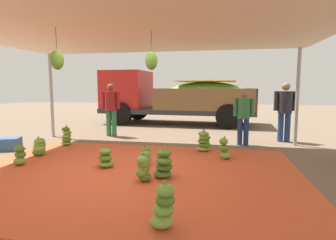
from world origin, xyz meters
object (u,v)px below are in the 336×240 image
object	(u,v)px
banana_bunch_2	(145,157)
banana_bunch_9	(224,149)
banana_bunch_0	(39,147)
banana_bunch_5	(164,207)
worker_0	(111,106)
worker_1	(285,107)
banana_bunch_6	(164,165)
worker_2	(244,113)
banana_bunch_4	(67,137)
cargo_truck_main	(173,97)
banana_bunch_1	(20,156)
banana_bunch_7	(106,158)
crate_1	(9,144)
banana_bunch_3	(204,142)
banana_bunch_8	(143,169)

from	to	relation	value
banana_bunch_2	banana_bunch_9	bearing A→B (deg)	27.14
banana_bunch_0	banana_bunch_5	xyz separation A→B (m)	(3.63, -2.76, 0.04)
worker_0	worker_1	world-z (taller)	worker_1
banana_bunch_6	worker_2	size ratio (longest dim) A/B	0.37
banana_bunch_0	worker_2	world-z (taller)	worker_2
banana_bunch_4	banana_bunch_5	size ratio (longest dim) A/B	1.03
worker_2	banana_bunch_2	bearing A→B (deg)	-130.61
cargo_truck_main	worker_2	xyz separation A→B (m)	(2.76, -4.30, -0.32)
banana_bunch_1	banana_bunch_9	size ratio (longest dim) A/B	0.87
banana_bunch_7	crate_1	xyz separation A→B (m)	(-3.15, 1.03, -0.03)
banana_bunch_2	banana_bunch_7	distance (m)	0.82
banana_bunch_1	banana_bunch_3	size ratio (longest dim) A/B	0.82
banana_bunch_2	worker_0	xyz separation A→B (m)	(-2.08, 3.23, 0.83)
banana_bunch_5	banana_bunch_9	size ratio (longest dim) A/B	1.07
banana_bunch_3	banana_bunch_6	world-z (taller)	banana_bunch_6
banana_bunch_3	banana_bunch_4	world-z (taller)	banana_bunch_4
banana_bunch_4	banana_bunch_5	bearing A→B (deg)	-47.43
banana_bunch_7	worker_0	xyz separation A→B (m)	(-1.32, 3.51, 0.84)
banana_bunch_0	banana_bunch_5	distance (m)	4.56
banana_bunch_5	banana_bunch_6	distance (m)	1.75
banana_bunch_4	banana_bunch_1	bearing A→B (deg)	-86.75
banana_bunch_3	banana_bunch_5	size ratio (longest dim) A/B	1.00
worker_0	banana_bunch_9	bearing A→B (deg)	-32.72
banana_bunch_4	banana_bunch_2	bearing A→B (deg)	-29.28
banana_bunch_4	banana_bunch_7	size ratio (longest dim) A/B	1.28
banana_bunch_0	worker_1	distance (m)	6.89
worker_1	banana_bunch_3	bearing A→B (deg)	-142.82
banana_bunch_6	banana_bunch_8	xyz separation A→B (m)	(-0.31, -0.25, -0.03)
banana_bunch_3	cargo_truck_main	world-z (taller)	cargo_truck_main
banana_bunch_2	banana_bunch_7	size ratio (longest dim) A/B	0.95
banana_bunch_2	worker_1	distance (m)	4.84
banana_bunch_2	banana_bunch_5	world-z (taller)	banana_bunch_5
banana_bunch_0	worker_0	xyz separation A→B (m)	(0.65, 2.88, 0.82)
banana_bunch_8	worker_2	world-z (taller)	worker_2
banana_bunch_3	worker_0	size ratio (longest dim) A/B	0.32
banana_bunch_2	worker_2	xyz separation A→B (m)	(2.18, 2.54, 0.71)
banana_bunch_7	banana_bunch_4	bearing A→B (deg)	137.29
banana_bunch_3	banana_bunch_1	bearing A→B (deg)	-152.01
banana_bunch_1	banana_bunch_8	xyz separation A→B (m)	(2.84, -0.50, 0.02)
banana_bunch_4	banana_bunch_7	world-z (taller)	banana_bunch_4
banana_bunch_3	banana_bunch_9	distance (m)	0.87
worker_1	worker_2	xyz separation A→B (m)	(-1.26, -0.76, -0.13)
banana_bunch_7	worker_0	bearing A→B (deg)	110.60
banana_bunch_5	crate_1	size ratio (longest dim) A/B	1.10
cargo_truck_main	banana_bunch_5	bearing A→B (deg)	-80.92
banana_bunch_9	worker_0	bearing A→B (deg)	147.28
banana_bunch_1	banana_bunch_8	world-z (taller)	banana_bunch_8
banana_bunch_7	banana_bunch_9	bearing A→B (deg)	25.09
banana_bunch_2	banana_bunch_5	bearing A→B (deg)	-69.71
worker_0	worker_2	xyz separation A→B (m)	(4.26, -0.69, -0.12)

